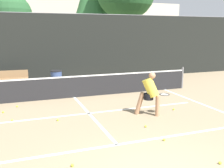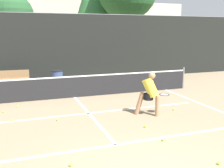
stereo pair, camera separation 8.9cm
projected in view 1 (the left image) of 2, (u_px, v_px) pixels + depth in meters
name	position (u px, v px, depth m)	size (l,w,h in m)	color
court_baseline_near	(117.00, 145.00, 6.64)	(11.00, 0.10, 0.01)	white
court_service_line	(89.00, 113.00, 9.17)	(8.25, 0.10, 0.01)	white
court_center_mark	(90.00, 115.00, 9.00)	(0.10, 5.14, 0.01)	white
court_sideline_right	(198.00, 103.00, 10.52)	(0.10, 6.14, 0.01)	white
net	(74.00, 86.00, 11.27)	(11.09, 0.09, 1.07)	slate
fence_back	(59.00, 48.00, 14.64)	(24.00, 0.06, 3.80)	black
player_practicing	(150.00, 92.00, 8.83)	(1.23, 0.69, 1.50)	tan
tennis_ball_scattered_0	(164.00, 140.00, 6.86)	(0.07, 0.07, 0.07)	#D1E033
tennis_ball_scattered_1	(174.00, 109.00, 9.54)	(0.07, 0.07, 0.07)	#D1E033
tennis_ball_scattered_2	(146.00, 126.00, 7.83)	(0.07, 0.07, 0.07)	#D1E033
tennis_ball_scattered_3	(12.00, 120.00, 8.36)	(0.07, 0.07, 0.07)	#D1E033
tennis_ball_scattered_4	(3.00, 112.00, 9.20)	(0.07, 0.07, 0.07)	#D1E033
tennis_ball_scattered_5	(58.00, 120.00, 8.39)	(0.07, 0.07, 0.07)	#D1E033
tennis_ball_scattered_6	(220.00, 163.00, 5.66)	(0.07, 0.07, 0.07)	#D1E033
tennis_ball_scattered_7	(72.00, 165.00, 5.56)	(0.07, 0.07, 0.07)	#D1E033
tennis_ball_scattered_8	(17.00, 106.00, 9.91)	(0.07, 0.07, 0.07)	#D1E033
courtside_bench	(13.00, 78.00, 13.35)	(1.53, 0.44, 0.86)	olive
trash_bin	(56.00, 78.00, 13.75)	(0.60, 0.60, 0.81)	#384C7F
parked_car	(40.00, 65.00, 17.09)	(1.70, 4.29, 1.51)	#B7B7BC
tree_east	(10.00, 16.00, 18.16)	(3.10, 3.10, 5.45)	brown
building_far	(36.00, 28.00, 29.42)	(36.00, 2.40, 6.25)	beige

